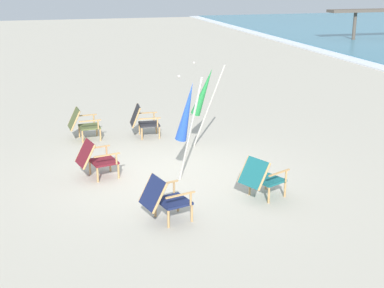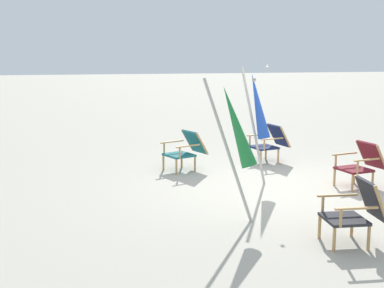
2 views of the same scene
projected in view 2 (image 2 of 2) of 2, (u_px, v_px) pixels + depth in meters
name	position (u px, v px, depth m)	size (l,w,h in m)	color
ground_plane	(279.00, 187.00, 9.29)	(80.00, 80.00, 0.00)	#B7AF9E
beach_chair_back_right	(186.00, 149.00, 10.49)	(0.84, 0.94, 0.77)	#196066
beach_chair_mid_center	(356.00, 210.00, 6.54)	(0.62, 0.72, 0.81)	#28282D
beach_chair_far_center	(362.00, 163.00, 9.24)	(0.73, 0.87, 0.78)	maroon
beach_chair_front_left	(270.00, 142.00, 11.28)	(0.75, 0.88, 0.78)	#19234C
umbrella_furled_green	(236.00, 128.00, 7.32)	(0.60, 0.73, 2.00)	#B7B2A8
umbrella_furled_blue	(258.00, 107.00, 9.32)	(0.41, 0.54, 2.09)	#B7B2A8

